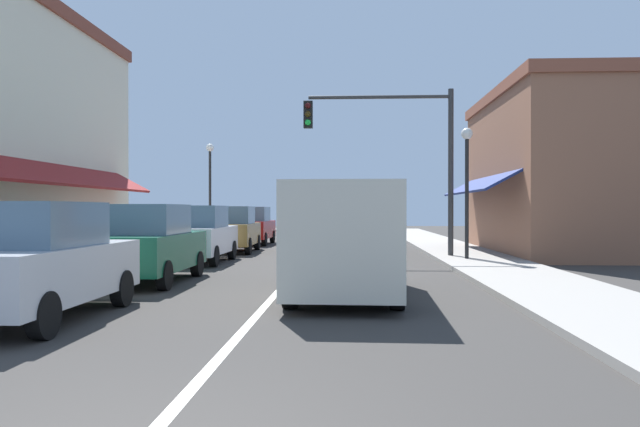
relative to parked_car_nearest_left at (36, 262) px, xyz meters
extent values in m
plane|color=#33302D|center=(3.23, 12.72, -0.88)|extent=(80.00, 80.00, 0.00)
cube|color=gray|center=(-2.27, 12.72, -0.82)|extent=(2.60, 56.00, 0.12)
cube|color=gray|center=(8.73, 12.72, -0.82)|extent=(2.60, 56.00, 0.12)
cube|color=silver|center=(3.23, 12.72, -0.88)|extent=(0.14, 52.00, 0.01)
cube|color=slate|center=(-3.63, 6.72, 0.52)|extent=(0.08, 10.64, 1.80)
cube|color=maroon|center=(-3.02, 6.72, 1.72)|extent=(1.27, 11.76, 0.73)
cube|color=slate|center=(-3.63, 9.80, 4.26)|extent=(0.08, 1.10, 1.30)
cube|color=#8E5B42|center=(12.44, 14.72, 1.98)|extent=(4.83, 10.00, 5.71)
cube|color=brown|center=(12.44, 14.72, 5.03)|extent=(5.03, 10.20, 0.40)
cube|color=slate|center=(10.09, 14.72, 0.52)|extent=(0.08, 7.60, 1.80)
cube|color=navy|center=(9.48, 14.72, 1.72)|extent=(1.27, 8.40, 0.73)
cube|color=slate|center=(10.09, 12.52, 3.23)|extent=(0.08, 1.10, 1.30)
cube|color=slate|center=(10.09, 16.92, 3.23)|extent=(0.08, 1.10, 1.30)
cube|color=#B7BABF|center=(0.00, 0.03, -0.17)|extent=(1.72, 4.10, 0.80)
cube|color=slate|center=(0.00, -0.07, 0.56)|extent=(1.52, 2.00, 0.66)
cylinder|color=black|center=(-0.79, 1.38, -0.57)|extent=(0.20, 0.62, 0.62)
cylinder|color=black|center=(0.79, 1.38, -0.57)|extent=(0.20, 0.62, 0.62)
cylinder|color=black|center=(0.79, -1.33, -0.57)|extent=(0.20, 0.62, 0.62)
cube|color=#0F4C33|center=(0.11, 4.80, -0.17)|extent=(1.73, 4.10, 0.80)
cube|color=slate|center=(0.11, 4.70, 0.56)|extent=(1.52, 2.00, 0.66)
cylinder|color=black|center=(-0.69, 6.15, -0.57)|extent=(0.20, 0.62, 0.62)
cylinder|color=black|center=(0.89, 6.15, -0.57)|extent=(0.20, 0.62, 0.62)
cylinder|color=black|center=(-0.68, 3.44, -0.57)|extent=(0.20, 0.62, 0.62)
cylinder|color=black|center=(0.90, 3.44, -0.57)|extent=(0.20, 0.62, 0.62)
cube|color=silver|center=(-0.03, 9.99, -0.17)|extent=(1.72, 4.10, 0.80)
cube|color=slate|center=(-0.03, 9.89, 0.56)|extent=(1.52, 2.00, 0.66)
cylinder|color=black|center=(-0.82, 11.34, -0.57)|extent=(0.20, 0.62, 0.62)
cylinder|color=black|center=(0.76, 11.34, -0.57)|extent=(0.20, 0.62, 0.62)
cylinder|color=black|center=(-0.82, 8.64, -0.57)|extent=(0.20, 0.62, 0.62)
cylinder|color=black|center=(0.77, 8.64, -0.57)|extent=(0.20, 0.62, 0.62)
cube|color=brown|center=(0.11, 14.82, -0.17)|extent=(1.84, 4.15, 0.80)
cube|color=slate|center=(0.11, 14.72, 0.56)|extent=(1.58, 2.04, 0.66)
cylinder|color=black|center=(-0.72, 16.15, -0.57)|extent=(0.22, 0.63, 0.62)
cylinder|color=black|center=(0.86, 16.20, -0.57)|extent=(0.22, 0.63, 0.62)
cylinder|color=black|center=(-0.64, 13.45, -0.57)|extent=(0.22, 0.63, 0.62)
cylinder|color=black|center=(0.94, 13.49, -0.57)|extent=(0.22, 0.63, 0.62)
cube|color=maroon|center=(0.03, 19.99, -0.17)|extent=(1.75, 4.11, 0.80)
cube|color=slate|center=(0.03, 19.89, 0.56)|extent=(1.54, 2.01, 0.66)
cylinder|color=black|center=(-0.75, 21.35, -0.57)|extent=(0.20, 0.62, 0.62)
cylinder|color=black|center=(0.84, 21.34, -0.57)|extent=(0.20, 0.62, 0.62)
cylinder|color=black|center=(-0.77, 18.65, -0.57)|extent=(0.20, 0.62, 0.62)
cylinder|color=black|center=(0.81, 18.63, -0.57)|extent=(0.20, 0.62, 0.62)
cube|color=beige|center=(4.61, 2.83, 0.29)|extent=(2.10, 5.05, 1.90)
cube|color=slate|center=(4.68, 5.22, 0.72)|extent=(1.73, 0.32, 0.84)
cube|color=black|center=(4.69, 5.40, -0.40)|extent=(1.87, 0.25, 0.24)
cylinder|color=black|center=(3.78, 4.40, -0.52)|extent=(0.26, 0.73, 0.72)
cylinder|color=black|center=(5.54, 4.35, -0.52)|extent=(0.26, 0.73, 0.72)
cylinder|color=black|center=(3.69, 1.30, -0.52)|extent=(0.26, 0.73, 0.72)
cylinder|color=black|center=(5.45, 1.25, -0.52)|extent=(0.26, 0.73, 0.72)
cylinder|color=#333333|center=(8.03, 11.94, 1.96)|extent=(0.18, 0.18, 5.68)
cylinder|color=#333333|center=(5.64, 11.94, 4.55)|extent=(4.77, 0.12, 0.12)
cube|color=black|center=(3.26, 11.76, 3.95)|extent=(0.30, 0.24, 0.90)
sphere|color=#420F0F|center=(3.26, 11.63, 4.23)|extent=(0.20, 0.20, 0.20)
sphere|color=#3D2D0C|center=(3.26, 11.63, 3.95)|extent=(0.20, 0.20, 0.20)
sphere|color=green|center=(3.26, 11.63, 3.67)|extent=(0.20, 0.20, 0.20)
cylinder|color=black|center=(8.31, 10.58, 1.04)|extent=(0.12, 0.12, 3.84)
sphere|color=white|center=(8.31, 10.58, 3.14)|extent=(0.36, 0.36, 0.36)
cylinder|color=black|center=(-1.87, 19.65, 1.30)|extent=(0.12, 0.12, 4.35)
sphere|color=white|center=(-1.87, 19.65, 3.65)|extent=(0.36, 0.36, 0.36)
camera|label=1|loc=(4.70, -9.04, 0.78)|focal=34.96mm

